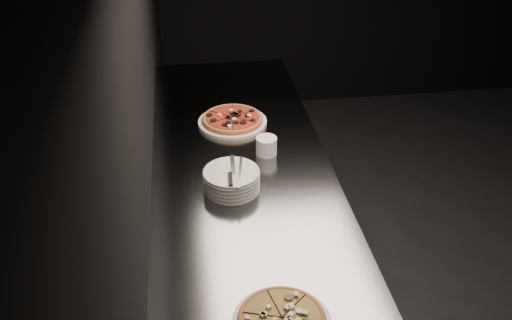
{
  "coord_description": "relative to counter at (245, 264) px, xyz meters",
  "views": [
    {
      "loc": [
        -2.34,
        -1.89,
        2.2
      ],
      "look_at": [
        -2.08,
        0.02,
        0.99
      ],
      "focal_mm": 40.0,
      "sensor_mm": 36.0,
      "label": 1
    }
  ],
  "objects": [
    {
      "name": "ramekin",
      "position": [
        0.12,
        0.18,
        0.5
      ],
      "size": [
        0.09,
        0.09,
        0.08
      ],
      "color": "white",
      "rests_on": "counter"
    },
    {
      "name": "counter",
      "position": [
        0.0,
        0.0,
        0.0
      ],
      "size": [
        0.74,
        2.44,
        0.92
      ],
      "color": "slate",
      "rests_on": "floor"
    },
    {
      "name": "pizza_tomato",
      "position": [
        0.0,
        0.47,
        0.48
      ],
      "size": [
        0.38,
        0.38,
        0.04
      ],
      "rotation": [
        0.0,
        0.0,
        0.43
      ],
      "color": "silver",
      "rests_on": "counter"
    },
    {
      "name": "plate_stack",
      "position": [
        -0.06,
        -0.06,
        0.5
      ],
      "size": [
        0.22,
        0.22,
        0.08
      ],
      "color": "silver",
      "rests_on": "counter"
    },
    {
      "name": "cutlery",
      "position": [
        -0.05,
        -0.08,
        0.54
      ],
      "size": [
        0.1,
        0.23,
        0.01
      ],
      "rotation": [
        0.0,
        0.0,
        -0.06
      ],
      "color": "#B7B9BF",
      "rests_on": "plate_stack"
    },
    {
      "name": "wall_left",
      "position": [
        -0.37,
        0.0,
        0.94
      ],
      "size": [
        0.02,
        5.0,
        2.8
      ],
      "primitive_type": "cube",
      "color": "black",
      "rests_on": "floor"
    }
  ]
}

